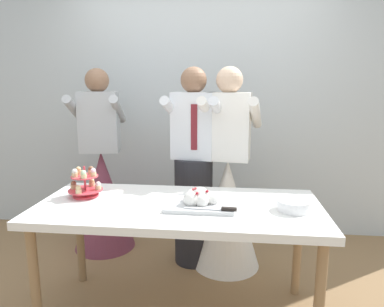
% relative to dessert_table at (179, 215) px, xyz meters
% --- Properties ---
extents(rear_wall, '(5.20, 0.10, 2.90)m').
position_rel_dessert_table_xyz_m(rear_wall, '(0.00, 1.48, 0.75)').
color(rear_wall, silver).
rests_on(rear_wall, ground_plane).
extents(dessert_table, '(1.80, 0.80, 0.78)m').
position_rel_dessert_table_xyz_m(dessert_table, '(0.00, 0.00, 0.00)').
color(dessert_table, white).
rests_on(dessert_table, ground_plane).
extents(cupcake_stand, '(0.23, 0.23, 0.21)m').
position_rel_dessert_table_xyz_m(cupcake_stand, '(-0.65, 0.09, 0.16)').
color(cupcake_stand, '#D83F4C').
rests_on(cupcake_stand, dessert_table).
extents(main_cake_tray, '(0.44, 0.31, 0.13)m').
position_rel_dessert_table_xyz_m(main_cake_tray, '(0.14, -0.03, 0.11)').
color(main_cake_tray, silver).
rests_on(main_cake_tray, dessert_table).
extents(plate_stack, '(0.21, 0.21, 0.07)m').
position_rel_dessert_table_xyz_m(plate_stack, '(0.71, -0.04, 0.11)').
color(plate_stack, white).
rests_on(plate_stack, dessert_table).
extents(person_groom, '(0.52, 0.55, 1.66)m').
position_rel_dessert_table_xyz_m(person_groom, '(0.02, 0.73, 0.05)').
color(person_groom, '#232328').
rests_on(person_groom, ground_plane).
extents(person_bride, '(0.56, 0.56, 1.66)m').
position_rel_dessert_table_xyz_m(person_bride, '(0.30, 0.69, -0.12)').
color(person_bride, white).
rests_on(person_bride, ground_plane).
extents(person_guest, '(0.56, 0.56, 1.66)m').
position_rel_dessert_table_xyz_m(person_guest, '(-0.85, 0.91, -0.12)').
color(person_guest, brown).
rests_on(person_guest, ground_plane).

